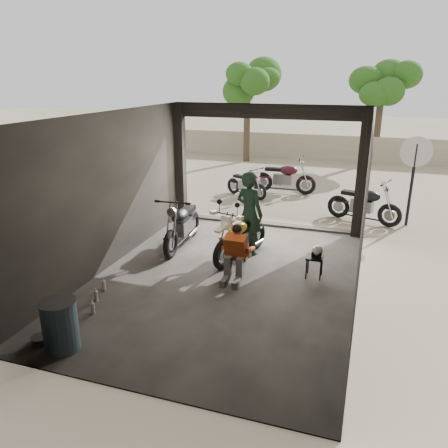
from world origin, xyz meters
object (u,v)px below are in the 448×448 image
Objects in this scene: helmet at (317,251)px; outside_bike_b at (284,175)px; rider at (249,213)px; stool at (315,260)px; mechanic at (234,256)px; oil_drum at (60,326)px; main_bike at (241,233)px; sign_post at (414,166)px; left_bike at (182,221)px; outside_bike_a at (246,182)px; outside_bike_c at (364,201)px.

outside_bike_b is at bearing 131.08° from helmet.
stool is at bearing 176.35° from rider.
mechanic is (0.38, -7.15, -0.09)m from outside_bike_b.
oil_drum is at bearing 93.93° from rider.
main_bike is 5.22m from sign_post.
main_bike is 4.39m from oil_drum.
outside_bike_a is at bearing 84.60° from left_bike.
oil_drum is at bearing -154.73° from outside_bike_a.
stool is at bearing -173.57° from outside_bike_c.
left_bike is 1.64m from rider.
mechanic is at bearing -63.46° from main_bike.
left_bike reaches higher than helmet.
outside_bike_a is at bearing 129.65° from outside_bike_b.
outside_bike_c is at bearing 62.01° from oil_drum.
rider is 1.87m from stool.
sign_post is at bearing 30.13° from left_bike.
main_bike is at bearing 163.99° from stool.
stool is (1.67, -0.48, -0.21)m from main_bike.
helmet is 4.90m from oil_drum.
main_bike is 1.75m from helmet.
sign_post is at bearing 56.02° from oil_drum.
rider reaches higher than outside_bike_c.
sign_post reaches higher than main_bike.
outside_bike_b is at bearing 65.40° from outside_bike_c.
outside_bike_c is 4.03m from helmet.
outside_bike_a is at bearing 120.73° from main_bike.
left_bike reaches higher than outside_bike_c.
helmet is at bearing 2.26° from main_bike.
sign_post is at bearing 54.27° from mechanic.
rider reaches higher than outside_bike_b.
outside_bike_c is 2.28× the size of oil_drum.
sign_post is (1.95, 4.03, 1.05)m from helmet.
mechanic is at bearing -139.75° from outside_bike_a.
sign_post is (3.65, 3.60, 1.02)m from main_bike.
outside_bike_a reaches higher than helmet.
outside_bike_b is at bearing -24.01° from outside_bike_a.
sign_post is (1.14, 0.09, 1.01)m from outside_bike_c.
helmet is (-0.80, -3.95, -0.04)m from outside_bike_c.
left_bike is at bearing 166.59° from stool.
main_bike reaches higher than stool.
outside_bike_a is 1.36× the size of mechanic.
rider is 7.89× the size of helmet.
sign_post is (1.98, 4.08, 1.24)m from stool.
mechanic is at bearing 59.38° from oil_drum.
left_bike is at bearing 26.71° from rider.
mechanic is at bearing 118.23° from rider.
outside_bike_a is 1.90× the size of oil_drum.
rider is (1.37, -4.75, 0.45)m from outside_bike_a.
main_bike is 2.27× the size of oil_drum.
rider is at bearing 91.87° from main_bike.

